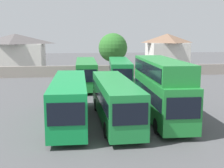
# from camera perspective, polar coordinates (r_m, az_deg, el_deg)

# --- Properties ---
(ground) EXTENTS (140.00, 140.00, 0.00)m
(ground) POSITION_cam_1_polar(r_m,az_deg,el_deg) (41.29, -2.43, -0.01)
(ground) COLOR #4C4C4F
(depot_boundary_wall) EXTENTS (56.00, 0.50, 1.80)m
(depot_boundary_wall) POSITION_cam_1_polar(r_m,az_deg,el_deg) (48.83, -3.12, 2.53)
(depot_boundary_wall) COLOR gray
(depot_boundary_wall) RESTS_ON ground
(bus_1) EXTENTS (2.67, 11.75, 3.43)m
(bus_1) POSITION_cam_1_polar(r_m,az_deg,el_deg) (23.23, -8.20, -2.71)
(bus_1) COLOR #118A3E
(bus_1) RESTS_ON ground
(bus_2) EXTENTS (2.81, 11.88, 3.33)m
(bus_2) POSITION_cam_1_polar(r_m,az_deg,el_deg) (23.24, 0.54, -2.74)
(bus_2) COLOR #1D8239
(bus_2) RESTS_ON ground
(bus_3) EXTENTS (2.77, 10.52, 4.87)m
(bus_3) POSITION_cam_1_polar(r_m,az_deg,el_deg) (23.97, 9.51, -0.45)
(bus_3) COLOR #208133
(bus_3) RESTS_ON ground
(bus_4) EXTENTS (2.68, 11.82, 3.51)m
(bus_4) POSITION_cam_1_polar(r_m,az_deg,el_deg) (38.75, -5.00, 2.32)
(bus_4) COLOR #1F7E30
(bus_4) RESTS_ON ground
(bus_5) EXTENTS (3.51, 11.90, 3.50)m
(bus_5) POSITION_cam_1_polar(r_m,az_deg,el_deg) (39.35, 1.48, 2.45)
(bus_5) COLOR #1A803C
(bus_5) RESTS_ON ground
(house_terrace_left) EXTENTS (10.98, 8.37, 6.97)m
(house_terrace_left) POSITION_cam_1_polar(r_m,az_deg,el_deg) (60.57, -18.02, 5.96)
(house_terrace_left) COLOR silver
(house_terrace_left) RESTS_ON ground
(house_terrace_centre) EXTENTS (7.71, 7.68, 7.00)m
(house_terrace_centre) POSITION_cam_1_polar(r_m,az_deg,el_deg) (61.55, 10.52, 6.33)
(house_terrace_centre) COLOR silver
(house_terrace_centre) RESTS_ON ground
(tree_left_of_lot) EXTENTS (4.96, 4.96, 7.07)m
(tree_left_of_lot) POSITION_cam_1_polar(r_m,az_deg,el_deg) (51.29, 0.18, 6.99)
(tree_left_of_lot) COLOR brown
(tree_left_of_lot) RESTS_ON ground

